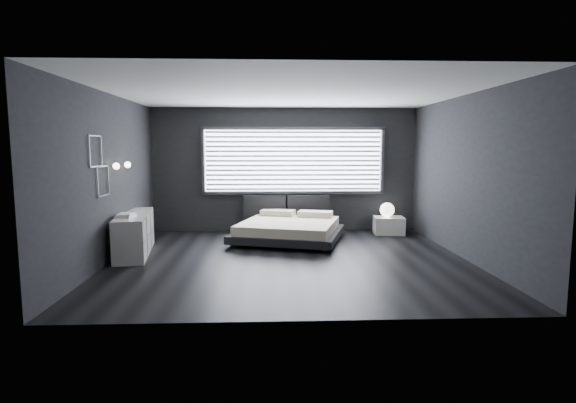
{
  "coord_description": "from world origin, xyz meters",
  "views": [
    {
      "loc": [
        -0.35,
        -7.5,
        1.9
      ],
      "look_at": [
        0.0,
        0.85,
        0.9
      ],
      "focal_mm": 28.0,
      "sensor_mm": 36.0,
      "label": 1
    }
  ],
  "objects": [
    {
      "name": "bed",
      "position": [
        0.05,
        1.59,
        0.25
      ],
      "size": [
        2.51,
        2.45,
        0.53
      ],
      "color": "black",
      "rests_on": "ground"
    },
    {
      "name": "sconce_near",
      "position": [
        -2.88,
        0.05,
        1.6
      ],
      "size": [
        0.18,
        0.11,
        0.11
      ],
      "color": "silver",
      "rests_on": "ground"
    },
    {
      "name": "sconce_far",
      "position": [
        -2.88,
        0.65,
        1.6
      ],
      "size": [
        0.18,
        0.11,
        0.11
      ],
      "color": "silver",
      "rests_on": "ground"
    },
    {
      "name": "book_stack",
      "position": [
        -2.8,
        0.16,
        0.76
      ],
      "size": [
        0.28,
        0.36,
        0.07
      ],
      "color": "silver",
      "rests_on": "dresser"
    },
    {
      "name": "nightstand",
      "position": [
        2.3,
        2.24,
        0.19
      ],
      "size": [
        0.7,
        0.61,
        0.38
      ],
      "primitive_type": "cube",
      "rotation": [
        0.0,
        0.0,
        -0.11
      ],
      "color": "white",
      "rests_on": "ground"
    },
    {
      "name": "wall_art_lower",
      "position": [
        -2.98,
        -0.3,
        1.38
      ],
      "size": [
        0.01,
        0.48,
        0.48
      ],
      "color": "#47474C",
      "rests_on": "ground"
    },
    {
      "name": "room",
      "position": [
        0.0,
        0.0,
        1.4
      ],
      "size": [
        6.04,
        6.0,
        2.8
      ],
      "color": "black",
      "rests_on": "ground"
    },
    {
      "name": "orb_lamp",
      "position": [
        2.26,
        2.25,
        0.54
      ],
      "size": [
        0.32,
        0.32,
        0.32
      ],
      "primitive_type": "sphere",
      "color": "white",
      "rests_on": "nightstand"
    },
    {
      "name": "dresser",
      "position": [
        -2.78,
        0.56,
        0.36
      ],
      "size": [
        0.79,
        1.87,
        0.73
      ],
      "color": "white",
      "rests_on": "ground"
    },
    {
      "name": "wall_art_upper",
      "position": [
        -2.98,
        -0.55,
        1.85
      ],
      "size": [
        0.01,
        0.48,
        0.48
      ],
      "color": "#47474C",
      "rests_on": "ground"
    },
    {
      "name": "headboard",
      "position": [
        0.04,
        2.64,
        0.57
      ],
      "size": [
        1.96,
        0.16,
        0.52
      ],
      "color": "black",
      "rests_on": "ground"
    },
    {
      "name": "window",
      "position": [
        0.2,
        2.7,
        1.61
      ],
      "size": [
        4.14,
        0.09,
        1.52
      ],
      "color": "white",
      "rests_on": "ground"
    }
  ]
}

